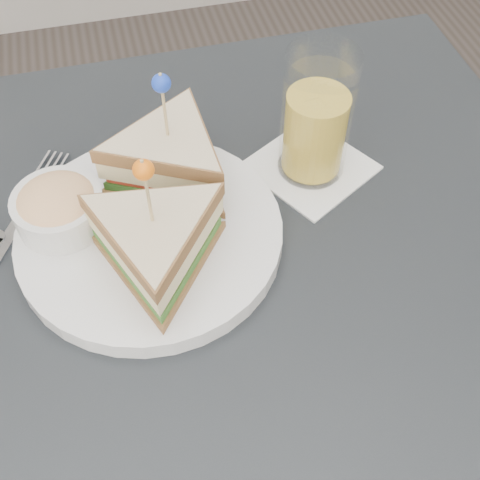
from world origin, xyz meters
name	(u,v)px	position (x,y,z in m)	size (l,w,h in m)	color
table	(233,319)	(0.00, 0.00, 0.67)	(0.80, 0.80, 0.75)	black
plate_meal	(151,208)	(-0.07, 0.08, 0.79)	(0.36, 0.36, 0.16)	silver
cutlery_fork	(28,205)	(-0.20, 0.15, 0.75)	(0.11, 0.18, 0.01)	silver
drink_set	(316,122)	(0.13, 0.13, 0.82)	(0.17, 0.17, 0.15)	white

